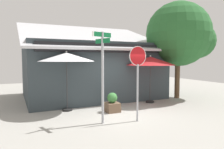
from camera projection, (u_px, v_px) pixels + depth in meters
ground_plane at (122, 115)px, 8.91m from camera, size 28.00×28.00×0.10m
cafe_building at (91, 69)px, 13.01m from camera, size 8.18×5.91×4.68m
street_sign_post at (103, 69)px, 7.50m from camera, size 0.81×0.75×3.29m
stop_sign at (138, 70)px, 7.77m from camera, size 0.72×0.07×2.81m
patio_umbrella_ivory_left at (66, 57)px, 9.31m from camera, size 2.49×2.49×2.68m
patio_umbrella_crimson_center at (150, 61)px, 11.10m from camera, size 2.63×2.63×2.52m
shade_tree at (181, 35)px, 12.38m from camera, size 3.97×3.77×5.67m
sidewalk_planter at (112, 104)px, 9.26m from camera, size 0.59×0.59×0.86m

